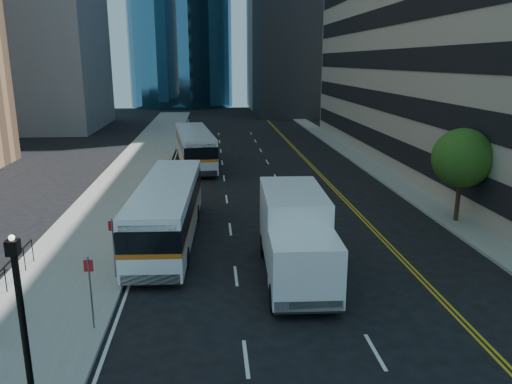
{
  "coord_description": "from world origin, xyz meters",
  "views": [
    {
      "loc": [
        -4.38,
        -17.22,
        8.69
      ],
      "look_at": [
        -2.38,
        5.05,
        2.8
      ],
      "focal_mm": 35.0,
      "sensor_mm": 36.0,
      "label": 1
    }
  ],
  "objects_px": {
    "lamp_post": "(22,318)",
    "box_truck": "(296,235)",
    "bus_front": "(168,210)",
    "street_tree": "(462,158)",
    "bus_rear": "(195,147)"
  },
  "relations": [
    {
      "from": "lamp_post",
      "to": "box_truck",
      "type": "bearing_deg",
      "value": 44.12
    },
    {
      "from": "bus_rear",
      "to": "box_truck",
      "type": "xyz_separation_m",
      "value": [
        4.76,
        -23.32,
        0.2
      ]
    },
    {
      "from": "lamp_post",
      "to": "bus_rear",
      "type": "height_order",
      "value": "lamp_post"
    },
    {
      "from": "street_tree",
      "to": "bus_front",
      "type": "bearing_deg",
      "value": -174.48
    },
    {
      "from": "lamp_post",
      "to": "box_truck",
      "type": "relative_size",
      "value": 0.62
    },
    {
      "from": "bus_front",
      "to": "street_tree",
      "type": "bearing_deg",
      "value": 8.08
    },
    {
      "from": "lamp_post",
      "to": "bus_rear",
      "type": "distance_m",
      "value": 31.2
    },
    {
      "from": "street_tree",
      "to": "bus_rear",
      "type": "relative_size",
      "value": 0.43
    },
    {
      "from": "lamp_post",
      "to": "bus_rear",
      "type": "xyz_separation_m",
      "value": [
        3.17,
        31.02,
        -1.08
      ]
    },
    {
      "from": "bus_rear",
      "to": "box_truck",
      "type": "relative_size",
      "value": 1.61
    },
    {
      "from": "street_tree",
      "to": "bus_rear",
      "type": "distance_m",
      "value": 22.66
    },
    {
      "from": "lamp_post",
      "to": "bus_rear",
      "type": "bearing_deg",
      "value": 84.17
    },
    {
      "from": "box_truck",
      "to": "bus_front",
      "type": "bearing_deg",
      "value": 141.16
    },
    {
      "from": "bus_rear",
      "to": "bus_front",
      "type": "bearing_deg",
      "value": -99.01
    },
    {
      "from": "bus_front",
      "to": "box_truck",
      "type": "distance_m",
      "value": 7.33
    }
  ]
}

